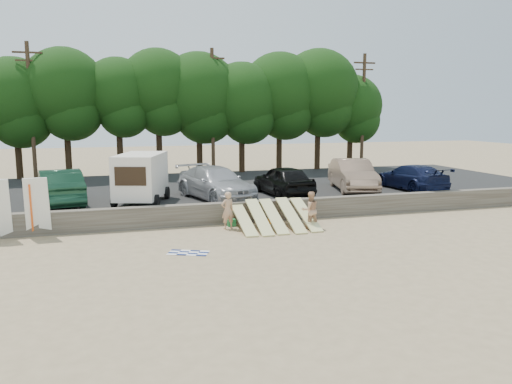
% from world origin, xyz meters
% --- Properties ---
extents(ground, '(120.00, 120.00, 0.00)m').
position_xyz_m(ground, '(0.00, 0.00, 0.00)').
color(ground, tan).
rests_on(ground, ground).
extents(seawall, '(44.00, 0.50, 1.00)m').
position_xyz_m(seawall, '(0.00, 3.00, 0.50)').
color(seawall, '#6B6356').
rests_on(seawall, ground).
extents(parking_lot, '(44.00, 14.50, 0.70)m').
position_xyz_m(parking_lot, '(0.00, 10.50, 0.35)').
color(parking_lot, '#282828').
rests_on(parking_lot, ground).
extents(treeline, '(33.59, 6.43, 9.47)m').
position_xyz_m(treeline, '(-0.28, 17.50, 6.57)').
color(treeline, '#382616').
rests_on(treeline, parking_lot).
extents(utility_poles, '(25.80, 0.26, 9.00)m').
position_xyz_m(utility_poles, '(2.00, 16.00, 5.43)').
color(utility_poles, '#473321').
rests_on(utility_poles, parking_lot).
extents(box_trailer, '(3.09, 4.29, 2.47)m').
position_xyz_m(box_trailer, '(-3.78, 5.69, 2.09)').
color(box_trailer, white).
rests_on(box_trailer, parking_lot).
extents(car_1, '(2.77, 5.60, 1.76)m').
position_xyz_m(car_1, '(-7.66, 6.36, 1.58)').
color(car_1, '#133623').
rests_on(car_1, parking_lot).
extents(car_2, '(3.96, 6.22, 1.68)m').
position_xyz_m(car_2, '(0.05, 5.86, 1.54)').
color(car_2, '#A1A1A6').
rests_on(car_2, parking_lot).
extents(car_3, '(2.43, 5.03, 1.66)m').
position_xyz_m(car_3, '(3.84, 5.96, 1.53)').
color(car_3, black).
rests_on(car_3, parking_lot).
extents(car_4, '(3.18, 5.79, 1.81)m').
position_xyz_m(car_4, '(8.32, 6.47, 1.60)').
color(car_4, '#886B56').
rests_on(car_4, parking_lot).
extents(car_5, '(2.51, 5.29, 1.49)m').
position_xyz_m(car_5, '(11.76, 5.78, 1.45)').
color(car_5, black).
rests_on(car_5, parking_lot).
extents(surfboard_upright_3, '(0.54, 0.63, 2.56)m').
position_xyz_m(surfboard_upright_3, '(-9.49, 2.55, 1.28)').
color(surfboard_upright_3, white).
rests_on(surfboard_upright_3, ground).
extents(surfboard_upright_4, '(0.56, 0.65, 2.56)m').
position_xyz_m(surfboard_upright_4, '(-8.48, 2.60, 1.28)').
color(surfboard_upright_4, white).
rests_on(surfboard_upright_4, ground).
extents(surfboard_upright_5, '(0.52, 0.57, 2.56)m').
position_xyz_m(surfboard_upright_5, '(-8.01, 2.59, 1.28)').
color(surfboard_upright_5, white).
rests_on(surfboard_upright_5, ground).
extents(surfboard_low_0, '(0.56, 2.89, 0.96)m').
position_xyz_m(surfboard_low_0, '(0.39, 1.44, 0.48)').
color(surfboard_low_0, beige).
rests_on(surfboard_low_0, ground).
extents(surfboard_low_1, '(0.56, 2.82, 1.16)m').
position_xyz_m(surfboard_low_1, '(1.07, 1.31, 0.58)').
color(surfboard_low_1, beige).
rests_on(surfboard_low_1, ground).
extents(surfboard_low_2, '(0.56, 2.83, 1.12)m').
position_xyz_m(surfboard_low_2, '(1.77, 1.39, 0.56)').
color(surfboard_low_2, beige).
rests_on(surfboard_low_2, ground).
extents(surfboard_low_3, '(0.56, 2.82, 1.16)m').
position_xyz_m(surfboard_low_3, '(2.57, 1.31, 0.58)').
color(surfboard_low_3, beige).
rests_on(surfboard_low_3, ground).
extents(surfboard_low_4, '(0.56, 2.84, 1.10)m').
position_xyz_m(surfboard_low_4, '(3.35, 1.41, 0.55)').
color(surfboard_low_4, beige).
rests_on(surfboard_low_4, ground).
extents(beachgoer_a, '(0.70, 0.54, 1.70)m').
position_xyz_m(beachgoer_a, '(-0.26, 1.85, 0.85)').
color(beachgoer_a, tan).
rests_on(beachgoer_a, ground).
extents(beachgoer_b, '(0.83, 0.64, 1.70)m').
position_xyz_m(beachgoer_b, '(3.34, 0.89, 0.85)').
color(beachgoer_b, tan).
rests_on(beachgoer_b, ground).
extents(cooler, '(0.39, 0.31, 0.32)m').
position_xyz_m(cooler, '(0.04, 2.35, 0.16)').
color(cooler, '#278F49').
rests_on(cooler, ground).
extents(gear_bag, '(0.33, 0.29, 0.22)m').
position_xyz_m(gear_bag, '(1.92, 2.35, 0.11)').
color(gear_bag, orange).
rests_on(gear_bag, ground).
extents(beach_towel, '(1.98, 1.98, 0.00)m').
position_xyz_m(beach_towel, '(-2.57, -1.56, 0.01)').
color(beach_towel, white).
rests_on(beach_towel, ground).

